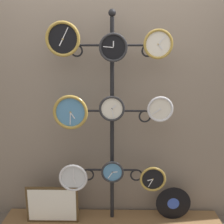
% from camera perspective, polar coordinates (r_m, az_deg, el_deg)
% --- Properties ---
extents(shop_wall, '(4.40, 0.04, 2.80)m').
position_cam_1_polar(shop_wall, '(2.59, 0.08, 5.71)').
color(shop_wall, gray).
rests_on(shop_wall, ground_plane).
extents(low_shelf, '(2.20, 0.36, 0.06)m').
position_cam_1_polar(low_shelf, '(2.89, -0.00, -22.92)').
color(low_shelf, brown).
rests_on(low_shelf, ground_plane).
extents(display_stand, '(0.75, 0.42, 2.09)m').
position_cam_1_polar(display_stand, '(2.63, 0.02, -10.64)').
color(display_stand, black).
rests_on(display_stand, ground_plane).
extents(clock_top_left, '(0.30, 0.04, 0.30)m').
position_cam_1_polar(clock_top_left, '(2.35, -10.66, 15.35)').
color(clock_top_left, black).
extents(clock_top_center, '(0.25, 0.04, 0.25)m').
position_cam_1_polar(clock_top_center, '(2.30, 0.29, 13.86)').
color(clock_top_center, black).
extents(clock_top_right, '(0.26, 0.04, 0.26)m').
position_cam_1_polar(clock_top_right, '(2.35, 10.03, 14.35)').
color(clock_top_right, silver).
extents(clock_middle_left, '(0.32, 0.04, 0.32)m').
position_cam_1_polar(clock_middle_left, '(2.40, -9.03, -0.06)').
color(clock_middle_left, '#4C84B2').
extents(clock_middle_center, '(0.24, 0.04, 0.24)m').
position_cam_1_polar(clock_middle_center, '(2.36, -0.10, 0.74)').
color(clock_middle_center, silver).
extents(clock_middle_right, '(0.24, 0.04, 0.24)m').
position_cam_1_polar(clock_middle_right, '(2.42, 10.43, 0.62)').
color(clock_middle_right, silver).
extents(clock_bottom_left, '(0.28, 0.04, 0.28)m').
position_cam_1_polar(clock_bottom_left, '(2.63, -8.42, -13.94)').
color(clock_bottom_left, silver).
extents(clock_bottom_center, '(0.22, 0.04, 0.22)m').
position_cam_1_polar(clock_bottom_center, '(2.57, 0.11, -12.91)').
color(clock_bottom_center, '#4C84B2').
extents(clock_bottom_right, '(0.25, 0.04, 0.25)m').
position_cam_1_polar(clock_bottom_right, '(2.61, 8.87, -14.19)').
color(clock_bottom_right, black).
extents(vinyl_record, '(0.35, 0.01, 0.35)m').
position_cam_1_polar(vinyl_record, '(2.86, 13.18, -18.80)').
color(vinyl_record, black).
rests_on(vinyl_record, low_shelf).
extents(picture_frame, '(0.52, 0.02, 0.38)m').
position_cam_1_polar(picture_frame, '(2.81, -12.87, -19.09)').
color(picture_frame, '#4C381E').
rests_on(picture_frame, low_shelf).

